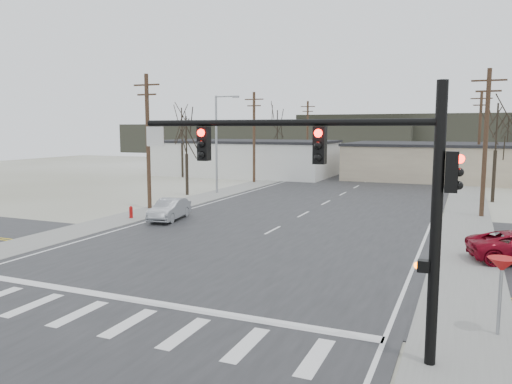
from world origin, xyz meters
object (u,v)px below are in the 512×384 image
fire_hydrant (131,212)px  sedan_crossing (170,209)px  car_far_a (434,173)px  car_far_b (385,161)px  traffic_signal_mast (360,182)px

fire_hydrant → sedan_crossing: sedan_crossing is taller
fire_hydrant → car_far_a: 39.80m
car_far_a → car_far_b: car_far_b is taller
traffic_signal_mast → sedan_crossing: (-15.39, 14.73, -3.93)m
sedan_crossing → car_far_a: 38.23m
sedan_crossing → car_far_b: (5.80, 54.29, 0.06)m
traffic_signal_mast → car_far_b: 69.80m
car_far_b → fire_hydrant: bearing=-98.8°
fire_hydrant → car_far_b: 55.48m
fire_hydrant → car_far_b: bearing=81.2°
fire_hydrant → car_far_b: size_ratio=0.20×
traffic_signal_mast → car_far_a: traffic_signal_mast is taller
car_far_a → sedan_crossing: bearing=77.7°
traffic_signal_mast → car_far_a: 50.35m
traffic_signal_mast → car_far_a: bearing=91.2°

